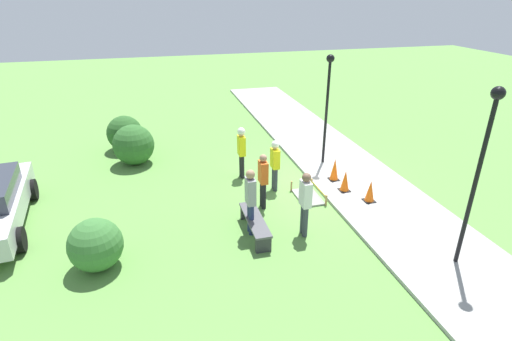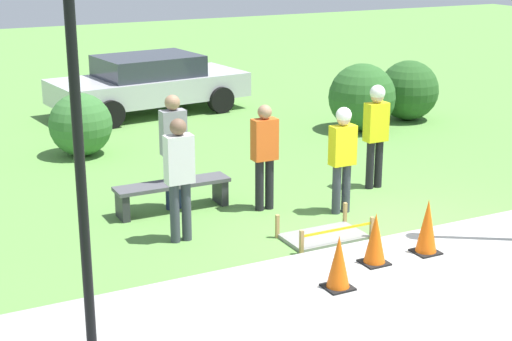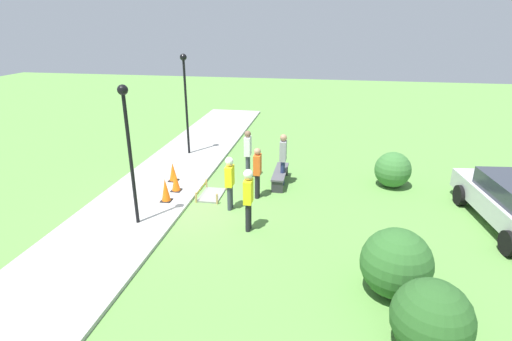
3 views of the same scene
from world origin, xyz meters
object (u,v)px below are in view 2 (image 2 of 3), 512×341
Objects in this scene: traffic_cone_sidewalk_edge at (427,226)px; bystander_in_gray_shirt at (179,172)px; worker_assistant at (376,127)px; bystander_in_white_shirt at (174,144)px; traffic_cone_near_patch at (339,262)px; lamppost_far at (76,102)px; parked_car_silver at (149,83)px; traffic_cone_far_patch at (375,239)px; bystander_in_orange_shirt at (265,151)px; park_bench at (173,190)px; worker_supervisor at (343,151)px.

traffic_cone_sidewalk_edge is 0.42× the size of bystander_in_gray_shirt.
bystander_in_gray_shirt is at bearing -168.62° from worker_assistant.
bystander_in_white_shirt is (-3.50, 0.57, -0.02)m from worker_assistant.
traffic_cone_near_patch is 0.38× the size of worker_assistant.
bystander_in_gray_shirt is at bearing 141.67° from traffic_cone_sidewalk_edge.
bystander_in_gray_shirt is 0.43× the size of lamppost_far.
traffic_cone_near_patch is 4.01m from bystander_in_white_shirt.
parked_car_silver reaches higher than traffic_cone_near_patch.
traffic_cone_sidewalk_edge is at bearing -95.10° from parked_car_silver.
lamppost_far is at bearing -118.59° from parked_car_silver.
traffic_cone_far_patch is 10.49m from parked_car_silver.
worker_assistant is at bearing 32.33° from lamppost_far.
bystander_in_orange_shirt reaches higher than parked_car_silver.
bystander_in_orange_shirt is at bearing 43.94° from lamppost_far.
park_bench is at bearing 155.74° from bystander_in_orange_shirt.
parked_car_silver is at bearing 82.49° from traffic_cone_near_patch.
worker_supervisor is at bearing 56.42° from traffic_cone_near_patch.
worker_supervisor reaches higher than traffic_cone_far_patch.
bystander_in_orange_shirt is 0.41× the size of lamppost_far.
park_bench is at bearing 74.03° from bystander_in_gray_shirt.
bystander_in_white_shirt reaches higher than traffic_cone_sidewalk_edge.
traffic_cone_far_patch is at bearing -67.51° from bystander_in_white_shirt.
worker_assistant is 2.24m from bystander_in_orange_shirt.
bystander_in_gray_shirt reaches higher than worker_supervisor.
traffic_cone_near_patch is 2.83m from bystander_in_gray_shirt.
parked_car_silver is (0.60, 10.47, 0.30)m from traffic_cone_far_patch.
lamppost_far reaches higher than parked_car_silver.
bystander_in_gray_shirt is at bearing -107.99° from bystander_in_white_shirt.
traffic_cone_near_patch is 0.37× the size of bystander_in_white_shirt.
traffic_cone_sidewalk_edge is 0.45× the size of worker_supervisor.
traffic_cone_sidewalk_edge is 3.25m from worker_assistant.
worker_supervisor is 1.23m from bystander_in_orange_shirt.
traffic_cone_near_patch is at bearing -101.56° from bystander_in_orange_shirt.
worker_assistant is 0.43× the size of lamppost_far.
traffic_cone_sidewalk_edge is 3.52m from bystander_in_gray_shirt.
bystander_in_orange_shirt is (1.35, -0.61, 0.64)m from park_bench.
traffic_cone_near_patch is 3.88m from park_bench.
lamppost_far reaches higher than bystander_in_orange_shirt.
worker_assistant is 4.02m from bystander_in_gray_shirt.
worker_supervisor is at bearing 68.29° from traffic_cone_far_patch.
worker_assistant is 1.06× the size of bystander_in_orange_shirt.
traffic_cone_far_patch is at bearing -111.71° from worker_supervisor.
traffic_cone_far_patch reaches higher than traffic_cone_near_patch.
park_bench is 1.00× the size of bystander_in_white_shirt.
bystander_in_gray_shirt is 0.37× the size of parked_car_silver.
bystander_in_gray_shirt reaches higher than traffic_cone_near_patch.
worker_supervisor is (1.68, 2.53, 0.58)m from traffic_cone_near_patch.
bystander_in_white_shirt reaches higher than bystander_in_gray_shirt.
bystander_in_gray_shirt is at bearing 179.38° from worker_supervisor.
worker_supervisor is at bearing 31.88° from lamppost_far.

